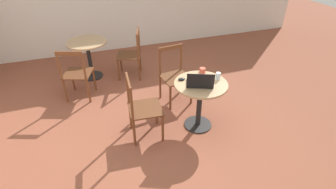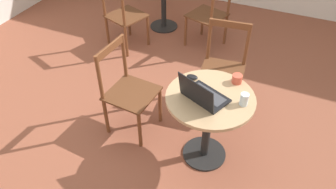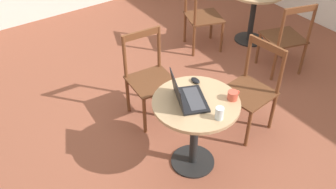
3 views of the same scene
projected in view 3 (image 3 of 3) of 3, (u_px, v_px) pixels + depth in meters
name	position (u px, v px, depth m)	size (l,w,h in m)	color
ground_plane	(171.00, 130.00, 3.88)	(16.00, 16.00, 0.00)	brown
cafe_table_near	(195.00, 117.00, 3.18)	(0.74, 0.74, 0.73)	black
cafe_table_mid	(254.00, 3.00, 4.99)	(0.74, 0.74, 0.73)	black
chair_near_right	(251.00, 90.00, 3.66)	(0.49, 0.49, 0.93)	brown
chair_near_back	(150.00, 78.00, 3.81)	(0.47, 0.47, 0.93)	brown
chair_mid_left	(201.00, 17.00, 4.90)	(0.56, 0.56, 0.93)	brown
chair_mid_front	(286.00, 38.00, 4.45)	(0.55, 0.55, 0.93)	brown
laptop	(187.00, 97.00, 3.05)	(0.38, 0.43, 0.24)	black
mouse	(195.00, 80.00, 3.28)	(0.06, 0.10, 0.03)	black
mug	(233.00, 95.00, 3.08)	(0.12, 0.09, 0.08)	#C64C38
drinking_glass	(219.00, 113.00, 2.88)	(0.07, 0.07, 0.10)	silver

